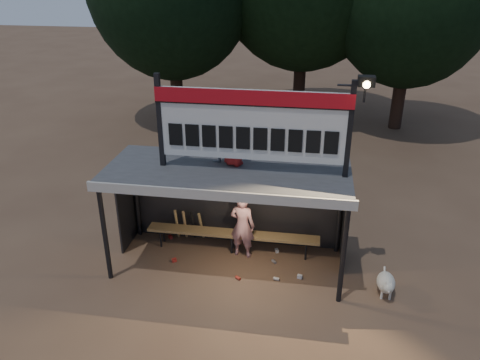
% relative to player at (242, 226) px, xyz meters
% --- Properties ---
extents(ground, '(80.00, 80.00, 0.00)m').
position_rel_player_xyz_m(ground, '(-0.26, -0.39, -0.78)').
color(ground, brown).
rests_on(ground, ground).
extents(player, '(0.63, 0.47, 1.56)m').
position_rel_player_xyz_m(player, '(0.00, 0.00, 0.00)').
color(player, silver).
rests_on(player, ground).
extents(child_a, '(0.58, 0.56, 0.95)m').
position_rel_player_xyz_m(child_a, '(-0.50, 0.00, 2.01)').
color(child_a, slate).
rests_on(child_a, dugout_shelter).
extents(child_b, '(0.63, 0.55, 1.09)m').
position_rel_player_xyz_m(child_b, '(-0.15, -0.15, 2.08)').
color(child_b, '#A51A19').
rests_on(child_b, dugout_shelter).
extents(dugout_shelter, '(5.10, 2.08, 2.32)m').
position_rel_player_xyz_m(dugout_shelter, '(-0.26, -0.15, 1.06)').
color(dugout_shelter, '#3D3D3F').
rests_on(dugout_shelter, ground).
extents(scoreboard_assembly, '(4.10, 0.27, 1.99)m').
position_rel_player_xyz_m(scoreboard_assembly, '(0.30, -0.40, 2.54)').
color(scoreboard_assembly, black).
rests_on(scoreboard_assembly, dugout_shelter).
extents(bench, '(4.00, 0.35, 0.48)m').
position_rel_player_xyz_m(bench, '(-0.26, 0.16, -0.35)').
color(bench, olive).
rests_on(bench, ground).
extents(dog, '(0.36, 0.81, 0.49)m').
position_rel_player_xyz_m(dog, '(3.08, -0.95, -0.50)').
color(dog, beige).
rests_on(dog, ground).
extents(bats, '(0.68, 0.35, 0.84)m').
position_rel_player_xyz_m(bats, '(-1.36, 0.43, -0.35)').
color(bats, '#A6844D').
rests_on(bats, ground).
extents(litter, '(3.31, 1.48, 0.08)m').
position_rel_player_xyz_m(litter, '(0.05, -0.35, -0.74)').
color(litter, '#AB251D').
rests_on(litter, ground).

